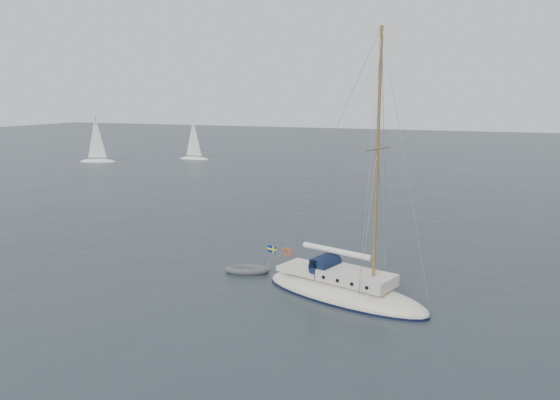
% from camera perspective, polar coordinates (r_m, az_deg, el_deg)
% --- Properties ---
extents(ground, '(300.00, 300.00, 0.00)m').
position_cam_1_polar(ground, '(31.85, 0.02, -8.91)').
color(ground, black).
rests_on(ground, ground).
extents(sailboat, '(10.33, 3.09, 14.71)m').
position_cam_1_polar(sailboat, '(29.90, 6.76, -8.07)').
color(sailboat, beige).
rests_on(sailboat, ground).
extents(dinghy, '(2.76, 1.25, 0.40)m').
position_cam_1_polar(dinghy, '(34.08, -3.45, -7.28)').
color(dinghy, '#525257').
rests_on(dinghy, ground).
extents(distant_yacht_a, '(6.13, 3.27, 8.13)m').
position_cam_1_polar(distant_yacht_a, '(94.38, -18.62, 5.87)').
color(distant_yacht_a, white).
rests_on(distant_yacht_a, ground).
extents(distant_yacht_c, '(5.57, 2.97, 7.38)m').
position_cam_1_polar(distant_yacht_c, '(94.58, -9.01, 6.12)').
color(distant_yacht_c, white).
rests_on(distant_yacht_c, ground).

